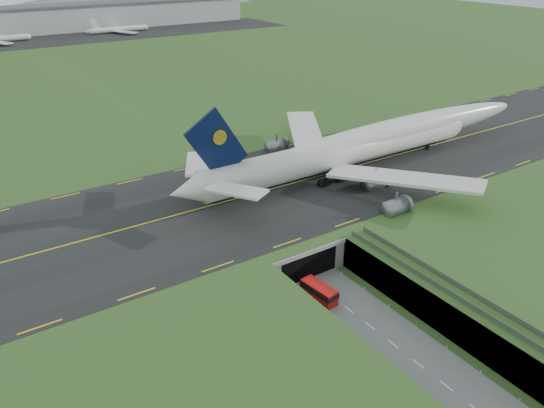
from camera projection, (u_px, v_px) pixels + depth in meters
ground at (337, 301)px, 89.12m from camera, size 900.00×900.00×0.00m
airfield_deck at (338, 287)px, 87.80m from camera, size 800.00×800.00×6.00m
trench_road at (368, 325)px, 83.45m from camera, size 12.00×75.00×0.20m
taxiway at (238, 198)px, 111.19m from camera, size 800.00×44.00×0.18m
tunnel_portal at (282, 242)px, 100.19m from camera, size 17.00×22.30×6.00m
guideway at (481, 313)px, 77.88m from camera, size 3.00×53.00×7.05m
jumbo_jet at (368, 144)px, 124.55m from camera, size 103.46×65.01×21.50m
shuttle_tram at (319, 292)px, 88.90m from camera, size 3.35×7.08×2.81m
cargo_terminal at (8, 21)px, 307.48m from camera, size 320.00×67.00×15.60m
distant_hills at (68, 22)px, 445.18m from camera, size 700.00×91.00×60.00m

